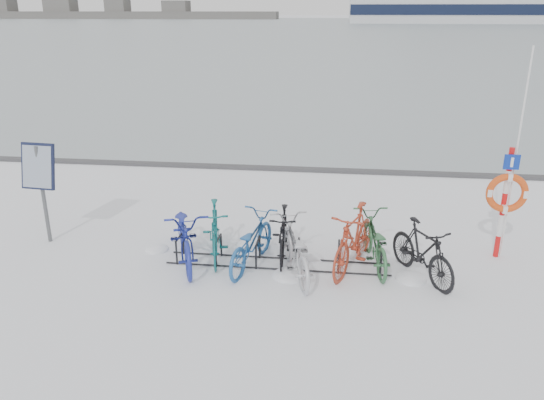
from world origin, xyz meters
TOP-DOWN VIEW (x-y plane):
  - ground at (0.00, 0.00)m, footprint 900.00×900.00m
  - ice_sheet at (0.00, 155.00)m, footprint 400.00×298.00m
  - quay_edge at (0.00, 5.90)m, footprint 400.00×0.25m
  - bike_rack at (0.00, 0.00)m, footprint 4.00×0.48m
  - info_board at (-4.59, 0.43)m, footprint 0.68×0.30m
  - lifebuoy_station at (3.99, 0.77)m, footprint 0.73×0.22m
  - shoreline at (-122.02, 260.00)m, footprint 180.00×12.00m
  - bike_0 at (-1.67, -0.04)m, footprint 1.44×2.24m
  - bike_1 at (-1.19, 0.21)m, footprint 0.85×1.80m
  - bike_2 at (-0.47, -0.05)m, footprint 1.05×1.93m
  - bike_3 at (0.07, 0.28)m, footprint 0.53×1.64m
  - bike_4 at (0.32, -0.31)m, footprint 1.21×2.01m
  - bike_5 at (1.33, 0.07)m, footprint 1.19×1.99m
  - bike_6 at (1.70, 0.23)m, footprint 0.90×1.89m
  - bike_7 at (2.48, -0.16)m, footprint 1.24×1.72m
  - snow_drifts at (0.71, 0.09)m, footprint 5.68×1.67m

SIDE VIEW (x-z plane):
  - ground at x=0.00m, z-range 0.00..0.00m
  - snow_drifts at x=0.71m, z-range -0.10..0.10m
  - ice_sheet at x=0.00m, z-range 0.00..0.02m
  - quay_edge at x=0.00m, z-range 0.00..0.10m
  - bike_rack at x=0.00m, z-range -0.05..0.41m
  - bike_6 at x=1.70m, z-range 0.00..0.95m
  - bike_2 at x=-0.47m, z-range 0.00..0.96m
  - bike_3 at x=0.07m, z-range 0.00..0.98m
  - bike_4 at x=0.32m, z-range 0.00..0.99m
  - bike_7 at x=2.48m, z-range 0.00..1.02m
  - bike_1 at x=-1.19m, z-range 0.00..1.05m
  - bike_0 at x=-1.67m, z-range 0.00..1.11m
  - bike_5 at x=1.33m, z-range 0.00..1.16m
  - lifebuoy_station at x=3.99m, z-range -0.62..3.16m
  - info_board at x=-4.59m, z-range 0.44..2.42m
  - shoreline at x=-122.02m, z-range -1.96..7.54m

